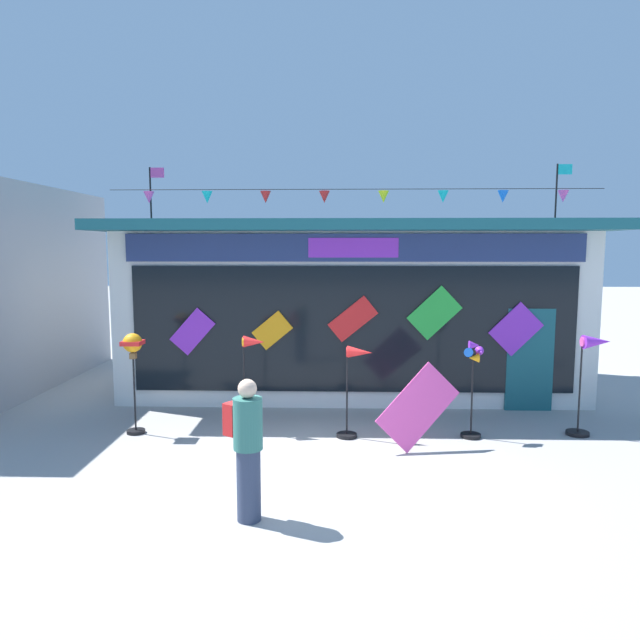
# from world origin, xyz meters

# --- Properties ---
(ground_plane) EXTENTS (80.00, 80.00, 0.00)m
(ground_plane) POSITION_xyz_m (0.00, 0.00, 0.00)
(ground_plane) COLOR #9E9B99
(kite_shop_building) EXTENTS (9.92, 4.96, 4.98)m
(kite_shop_building) POSITION_xyz_m (0.57, 5.27, 1.87)
(kite_shop_building) COLOR silver
(kite_shop_building) RESTS_ON ground_plane
(wind_spinner_far_left) EXTENTS (0.33, 0.33, 1.73)m
(wind_spinner_far_left) POSITION_xyz_m (-3.18, 1.63, 1.37)
(wind_spinner_far_left) COLOR black
(wind_spinner_far_left) RESTS_ON ground_plane
(wind_spinner_left) EXTENTS (0.54, 0.34, 1.67)m
(wind_spinner_left) POSITION_xyz_m (-1.21, 1.78, 1.08)
(wind_spinner_left) COLOR black
(wind_spinner_left) RESTS_ON ground_plane
(wind_spinner_center_left) EXTENTS (0.60, 0.34, 1.55)m
(wind_spinner_center_left) POSITION_xyz_m (0.57, 1.53, 1.02)
(wind_spinner_center_left) COLOR black
(wind_spinner_center_left) RESTS_ON ground_plane
(wind_spinner_center_right) EXTENTS (0.36, 0.34, 1.65)m
(wind_spinner_center_right) POSITION_xyz_m (2.52, 1.55, 1.01)
(wind_spinner_center_right) COLOR black
(wind_spinner_center_right) RESTS_ON ground_plane
(wind_spinner_right) EXTENTS (0.69, 0.38, 1.72)m
(wind_spinner_right) POSITION_xyz_m (4.53, 1.77, 1.21)
(wind_spinner_right) COLOR black
(wind_spinner_right) RESTS_ON ground_plane
(person_near_camera) EXTENTS (0.47, 0.44, 1.68)m
(person_near_camera) POSITION_xyz_m (-0.76, -1.54, 0.89)
(person_near_camera) COLOR #333D56
(person_near_camera) RESTS_ON ground_plane
(display_kite_on_ground) EXTENTS (1.37, 0.43, 1.37)m
(display_kite_on_ground) POSITION_xyz_m (1.54, 0.96, 0.68)
(display_kite_on_ground) COLOR #EA4CA3
(display_kite_on_ground) RESTS_ON ground_plane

